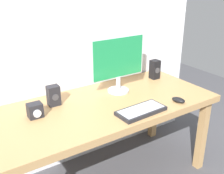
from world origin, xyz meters
TOP-DOWN VIEW (x-y plane):
  - desk at (0.00, 0.00)m, footprint 1.73×0.78m
  - monitor at (0.22, 0.14)m, footprint 0.49×0.18m
  - keyboard_primary at (0.14, -0.27)m, footprint 0.37×0.18m
  - mouse at (0.48, -0.29)m, footprint 0.09×0.12m
  - speaker_right at (0.68, 0.21)m, footprint 0.08×0.08m
  - speaker_left at (-0.33, 0.19)m, footprint 0.09×0.08m
  - audio_controller at (-0.51, 0.08)m, footprint 0.10×0.09m

SIDE VIEW (x-z plane):
  - desk at x=0.00m, z-range 0.29..1.01m
  - keyboard_primary at x=0.14m, z-range 0.72..0.75m
  - mouse at x=0.48m, z-range 0.72..0.76m
  - audio_controller at x=-0.51m, z-range 0.72..0.83m
  - speaker_left at x=-0.33m, z-range 0.72..0.88m
  - speaker_right at x=0.68m, z-range 0.72..0.90m
  - monitor at x=0.22m, z-range 0.75..1.22m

